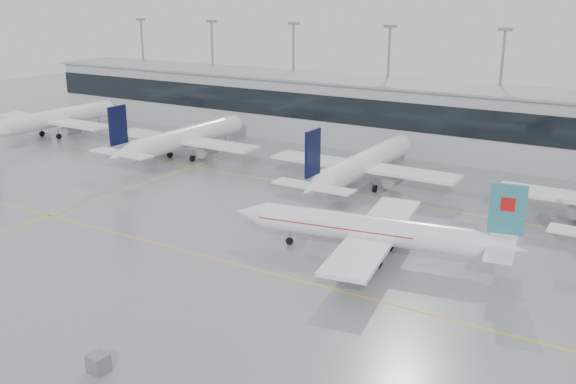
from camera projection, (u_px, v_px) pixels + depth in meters
The scene contains 13 objects.
ground at pixel (231, 263), 70.50m from camera, with size 320.00×320.00×0.00m, color gray.
taxi_line_main at pixel (231, 263), 70.50m from camera, with size 120.00×0.25×0.01m, color gold.
taxi_line_north at pixel (351, 194), 94.93m from camera, with size 120.00×0.25×0.01m, color gold.
taxi_line_cross at pixel (131, 188), 97.71m from camera, with size 0.25×60.00×0.01m, color gold.
terminal at pixel (428, 119), 119.21m from camera, with size 180.00×15.00×12.00m, color #A3A3A7.
terminal_glass at pixel (414, 118), 112.62m from camera, with size 180.00×0.20×5.00m, color black.
terminal_roof at pixel (431, 86), 117.38m from camera, with size 182.00×16.00×0.40m, color gray.
light_masts at pixel (442, 76), 121.92m from camera, with size 156.40×1.00×22.60m.
air_canada_jet at pixel (374, 231), 71.03m from camera, with size 33.30×26.07×10.12m.
parked_jet_a at pixel (53, 119), 131.81m from camera, with size 29.64×36.96×11.72m.
parked_jet_b at pixel (185, 138), 114.32m from camera, with size 29.64×36.96×11.72m.
parked_jet_c at pixel (363, 164), 96.84m from camera, with size 29.64×36.96×11.72m.
gse_unit at pixel (99, 363), 49.98m from camera, with size 1.50×1.39×1.50m, color slate.
Camera 1 is at (39.37, -52.16, 28.30)m, focal length 40.00 mm.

